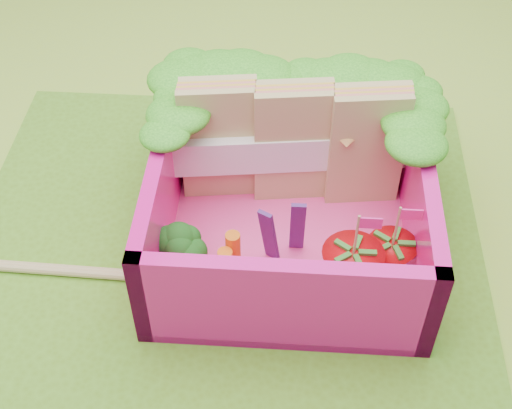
{
  "coord_description": "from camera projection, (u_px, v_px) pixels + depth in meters",
  "views": [
    {
      "loc": [
        0.32,
        -2.24,
        2.75
      ],
      "look_at": [
        0.16,
        0.15,
        0.28
      ],
      "focal_mm": 50.0,
      "sensor_mm": 36.0,
      "label": 1
    }
  ],
  "objects": [
    {
      "name": "bento_floor",
      "position": [
        288.0,
        237.0,
        3.6
      ],
      "size": [
        1.3,
        1.3,
        0.05
      ],
      "primitive_type": "cube",
      "color": "#FC4095",
      "rests_on": "placemat"
    },
    {
      "name": "placemat",
      "position": [
        222.0,
        262.0,
        3.54
      ],
      "size": [
        2.6,
        2.6,
        0.03
      ],
      "primitive_type": "cube",
      "color": "#5C9521",
      "rests_on": "ground"
    },
    {
      "name": "broccoli",
      "position": [
        177.0,
        252.0,
        3.26
      ],
      "size": [
        0.32,
        0.32,
        0.26
      ],
      "color": "#699849",
      "rests_on": "bento_floor"
    },
    {
      "name": "strawberry_left",
      "position": [
        351.0,
        273.0,
        3.22
      ],
      "size": [
        0.28,
        0.28,
        0.52
      ],
      "color": "red",
      "rests_on": "bento_floor"
    },
    {
      "name": "carrot_sticks",
      "position": [
        230.0,
        262.0,
        3.28
      ],
      "size": [
        0.1,
        0.13,
        0.29
      ],
      "color": "orange",
      "rests_on": "bento_floor"
    },
    {
      "name": "purple_wedges",
      "position": [
        283.0,
        231.0,
        3.34
      ],
      "size": [
        0.2,
        0.1,
        0.38
      ],
      "color": "#3E1854",
      "rests_on": "bento_floor"
    },
    {
      "name": "chopsticks",
      "position": [
        38.0,
        268.0,
        3.46
      ],
      "size": [
        2.22,
        0.12,
        0.04
      ],
      "color": "tan",
      "rests_on": "placemat"
    },
    {
      "name": "strawberry_right",
      "position": [
        390.0,
        260.0,
        3.3
      ],
      "size": [
        0.23,
        0.23,
        0.47
      ],
      "color": "red",
      "rests_on": "bento_floor"
    },
    {
      "name": "lettuce_ruffle",
      "position": [
        295.0,
        84.0,
        3.53
      ],
      "size": [
        1.43,
        0.83,
        0.11
      ],
      "color": "#1F7E16",
      "rests_on": "bento_box"
    },
    {
      "name": "ground",
      "position": [
        222.0,
        264.0,
        3.55
      ],
      "size": [
        14.0,
        14.0,
        0.0
      ],
      "primitive_type": "plane",
      "color": "#A4CD39",
      "rests_on": "ground"
    },
    {
      "name": "snap_peas",
      "position": [
        369.0,
        271.0,
        3.39
      ],
      "size": [
        0.63,
        0.48,
        0.05
      ],
      "color": "green",
      "rests_on": "bento_floor"
    },
    {
      "name": "bento_box",
      "position": [
        289.0,
        202.0,
        3.42
      ],
      "size": [
        1.3,
        1.3,
        0.55
      ],
      "color": "#F21490",
      "rests_on": "placemat"
    },
    {
      "name": "sandwich_stack",
      "position": [
        293.0,
        143.0,
        3.57
      ],
      "size": [
        1.21,
        0.32,
        0.66
      ],
      "color": "tan",
      "rests_on": "bento_floor"
    }
  ]
}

